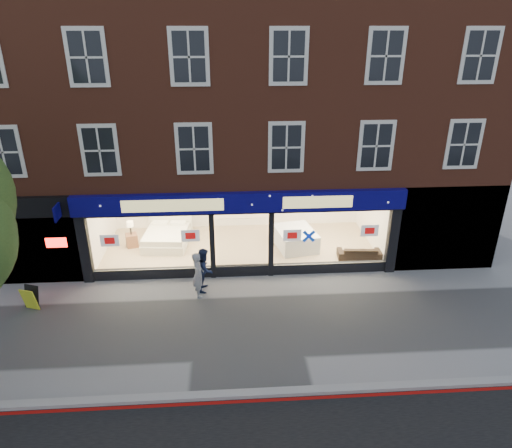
{
  "coord_description": "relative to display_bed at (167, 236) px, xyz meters",
  "views": [
    {
      "loc": [
        -0.47,
        -11.59,
        8.5
      ],
      "look_at": [
        0.47,
        2.5,
        2.3
      ],
      "focal_mm": 32.0,
      "sensor_mm": 36.0,
      "label": 1
    }
  ],
  "objects": [
    {
      "name": "ground",
      "position": [
        3.02,
        -5.74,
        -0.44
      ],
      "size": [
        120.0,
        120.0,
        0.0
      ],
      "primitive_type": "plane",
      "color": "gray",
      "rests_on": "ground"
    },
    {
      "name": "pedestrian_grey",
      "position": [
        1.5,
        -3.94,
        0.37
      ],
      "size": [
        0.49,
        0.65,
        1.62
      ],
      "primitive_type": "imported",
      "rotation": [
        0.0,
        0.0,
        1.75
      ],
      "color": "#93959A",
      "rests_on": "ground"
    },
    {
      "name": "display_bed",
      "position": [
        0.0,
        0.0,
        0.0
      ],
      "size": [
        1.95,
        2.29,
        1.22
      ],
      "rotation": [
        0.0,
        0.0,
        -0.09
      ],
      "color": "white",
      "rests_on": "showroom_floor"
    },
    {
      "name": "building",
      "position": [
        3.0,
        1.19,
        6.23
      ],
      "size": [
        19.0,
        8.26,
        10.3
      ],
      "color": "brown",
      "rests_on": "ground"
    },
    {
      "name": "kerb_line",
      "position": [
        3.02,
        -8.84,
        -0.43
      ],
      "size": [
        60.0,
        0.1,
        0.01
      ],
      "primitive_type": "cube",
      "color": "#8C0A07",
      "rests_on": "ground"
    },
    {
      "name": "kerb_stone",
      "position": [
        3.02,
        -8.64,
        -0.38
      ],
      "size": [
        60.0,
        0.25,
        0.12
      ],
      "primitive_type": "cube",
      "color": "gray",
      "rests_on": "ground"
    },
    {
      "name": "a_board",
      "position": [
        -3.88,
        -4.37,
        -0.04
      ],
      "size": [
        0.6,
        0.49,
        0.8
      ],
      "primitive_type": "cube",
      "rotation": [
        0.0,
        0.0,
        -0.34
      ],
      "color": "#BDCA23",
      "rests_on": "ground"
    },
    {
      "name": "sofa",
      "position": [
        7.62,
        -1.84,
        -0.1
      ],
      "size": [
        1.73,
        0.8,
        0.49
      ],
      "primitive_type": "imported",
      "rotation": [
        0.0,
        0.0,
        3.06
      ],
      "color": "black",
      "rests_on": "showroom_floor"
    },
    {
      "name": "showroom_floor",
      "position": [
        3.02,
        -0.49,
        -0.39
      ],
      "size": [
        11.0,
        4.5,
        0.1
      ],
      "primitive_type": "cube",
      "color": "tan",
      "rests_on": "ground"
    },
    {
      "name": "bedside_table",
      "position": [
        -1.41,
        -0.18,
        -0.07
      ],
      "size": [
        0.57,
        0.57,
        0.55
      ],
      "primitive_type": "cube",
      "rotation": [
        0.0,
        0.0,
        0.31
      ],
      "color": "brown",
      "rests_on": "showroom_floor"
    },
    {
      "name": "pedestrian_blue",
      "position": [
        1.69,
        -3.54,
        0.34
      ],
      "size": [
        0.66,
        0.81,
        1.56
      ],
      "primitive_type": "imported",
      "rotation": [
        0.0,
        0.0,
        1.48
      ],
      "color": "#172041",
      "rests_on": "ground"
    },
    {
      "name": "mattress_stack",
      "position": [
        5.28,
        -0.64,
        0.03
      ],
      "size": [
        1.78,
        2.09,
        0.73
      ],
      "rotation": [
        0.0,
        0.0,
        0.19
      ],
      "color": "silver",
      "rests_on": "showroom_floor"
    }
  ]
}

